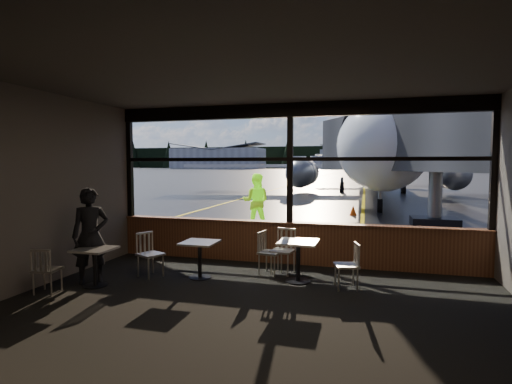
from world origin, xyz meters
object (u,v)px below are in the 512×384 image
at_px(cafe_table_near, 298,262).
at_px(cafe_table_left, 95,267).
at_px(cafe_table_mid, 200,260).
at_px(cone_nose, 353,210).
at_px(chair_mid_w, 151,255).
at_px(cone_wing, 258,191).
at_px(chair_near_w, 270,253).
at_px(chair_near_e, 346,266).
at_px(airliner, 374,120).
at_px(chair_left_s, 47,270).
at_px(chair_near_n, 283,251).
at_px(passenger, 91,236).
at_px(jet_bridge, 430,155).
at_px(ground_crew, 256,201).

relative_size(cafe_table_near, cafe_table_left, 1.12).
xyz_separation_m(cafe_table_mid, cone_nose, (2.55, 10.55, -0.14)).
bearing_deg(cafe_table_mid, chair_mid_w, -169.67).
bearing_deg(cone_wing, chair_mid_w, -80.55).
relative_size(cafe_table_mid, cone_wing, 1.33).
bearing_deg(chair_near_w, chair_near_e, 81.57).
bearing_deg(airliner, cone_nose, -95.05).
relative_size(chair_near_e, chair_left_s, 1.03).
xyz_separation_m(chair_near_n, passenger, (-3.28, -1.54, 0.43)).
distance_m(chair_near_e, cone_wing, 22.25).
height_order(cafe_table_left, chair_mid_w, chair_mid_w).
distance_m(jet_bridge, cafe_table_near, 7.82).
bearing_deg(ground_crew, chair_near_e, 112.23).
bearing_deg(chair_near_e, jet_bridge, -32.94).
distance_m(cafe_table_near, chair_near_e, 0.90).
bearing_deg(chair_near_w, cafe_table_left, -49.03).
bearing_deg(ground_crew, cafe_table_left, 74.16).
bearing_deg(chair_near_n, cafe_table_near, 139.15).
height_order(chair_near_e, passenger, passenger).
height_order(chair_near_e, chair_near_n, chair_near_n).
bearing_deg(chair_near_w, jet_bridge, 161.30).
height_order(cafe_table_mid, passenger, passenger).
xyz_separation_m(passenger, cone_nose, (4.36, 11.36, -0.67)).
bearing_deg(ground_crew, chair_left_s, 70.81).
bearing_deg(jet_bridge, ground_crew, -168.28).
bearing_deg(chair_near_e, cafe_table_near, 63.21).
relative_size(cafe_table_mid, chair_mid_w, 0.82).
distance_m(cafe_table_near, chair_left_s, 4.37).
distance_m(ground_crew, cone_nose, 5.60).
height_order(cafe_table_left, chair_near_e, chair_near_e).
xyz_separation_m(cafe_table_left, chair_near_n, (3.08, 1.70, 0.11)).
distance_m(chair_near_e, chair_near_w, 1.60).
relative_size(chair_near_n, cone_nose, 2.09).
distance_m(chair_left_s, cone_nose, 12.95).
distance_m(chair_near_w, ground_crew, 5.61).
relative_size(chair_near_e, chair_mid_w, 0.95).
bearing_deg(cone_nose, cafe_table_left, -109.79).
bearing_deg(chair_near_w, cone_nose, -175.62).
xyz_separation_m(cafe_table_mid, chair_left_s, (-2.13, -1.51, 0.04)).
relative_size(passenger, cone_nose, 4.07).
xyz_separation_m(chair_near_e, chair_near_n, (-1.27, 0.67, 0.04)).
distance_m(jet_bridge, cafe_table_mid, 8.95).
distance_m(cafe_table_near, chair_near_w, 0.72).
bearing_deg(chair_mid_w, cafe_table_left, -13.88).
distance_m(jet_bridge, chair_near_w, 7.78).
bearing_deg(cafe_table_left, jet_bridge, 50.39).
xyz_separation_m(cafe_table_mid, chair_mid_w, (-0.96, -0.17, 0.08)).
bearing_deg(cafe_table_mid, passenger, -155.86).
xyz_separation_m(chair_near_e, cone_wing, (-7.24, 21.04, -0.14)).
height_order(cafe_table_left, chair_left_s, chair_left_s).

